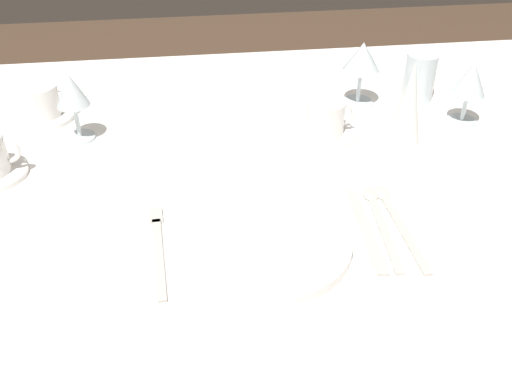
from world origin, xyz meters
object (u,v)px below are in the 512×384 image
(wine_glass_right, at_px, (362,60))
(napkin_folded, at_px, (409,103))
(wine_glass_centre, at_px, (471,81))
(spoon_dessert, at_px, (395,216))
(coffee_cup_right, at_px, (326,117))
(wine_glass_left, at_px, (72,94))
(dinner_plate, at_px, (265,242))
(coffee_cup_left, at_px, (40,100))
(spoon_soup, at_px, (379,217))
(fork_outer, at_px, (158,246))
(dinner_knife, at_px, (366,230))
(drink_tumbler, at_px, (419,80))

(wine_glass_right, bearing_deg, napkin_folded, -74.22)
(wine_glass_centre, bearing_deg, spoon_dessert, -128.85)
(spoon_dessert, xyz_separation_m, wine_glass_centre, (0.24, 0.30, 0.09))
(coffee_cup_right, bearing_deg, wine_glass_left, 174.17)
(dinner_plate, distance_m, wine_glass_left, 0.51)
(coffee_cup_right, bearing_deg, coffee_cup_left, 165.82)
(spoon_soup, bearing_deg, fork_outer, -175.40)
(wine_glass_right, bearing_deg, spoon_dessert, -96.35)
(coffee_cup_left, bearing_deg, spoon_soup, -34.77)
(wine_glass_left, bearing_deg, dinner_knife, -36.06)
(wine_glass_left, bearing_deg, spoon_soup, -32.07)
(fork_outer, distance_m, wine_glass_centre, 0.73)
(spoon_soup, relative_size, coffee_cup_right, 2.21)
(spoon_soup, bearing_deg, dinner_knife, -133.73)
(spoon_soup, height_order, wine_glass_centre, wine_glass_centre)
(coffee_cup_left, distance_m, napkin_folded, 0.76)
(dinner_plate, xyz_separation_m, spoon_soup, (0.20, 0.05, -0.01))
(fork_outer, xyz_separation_m, drink_tumbler, (0.58, 0.45, 0.04))
(wine_glass_centre, height_order, drink_tumbler, wine_glass_centre)
(napkin_folded, bearing_deg, wine_glass_right, 105.78)
(drink_tumbler, xyz_separation_m, napkin_folded, (-0.09, -0.18, 0.04))
(dinner_plate, height_order, napkin_folded, napkin_folded)
(spoon_dessert, bearing_deg, dinner_knife, -152.73)
(spoon_soup, bearing_deg, wine_glass_left, 147.93)
(coffee_cup_right, xyz_separation_m, wine_glass_centre, (0.30, 0.02, 0.05))
(coffee_cup_right, xyz_separation_m, drink_tumbler, (0.24, 0.14, 0.00))
(wine_glass_left, bearing_deg, coffee_cup_right, -5.83)
(wine_glass_left, bearing_deg, spoon_dessert, -30.87)
(spoon_dessert, distance_m, coffee_cup_left, 0.78)
(napkin_folded, bearing_deg, coffee_cup_right, 165.89)
(dinner_plate, height_order, wine_glass_right, wine_glass_right)
(fork_outer, distance_m, wine_glass_left, 0.41)
(drink_tumbler, bearing_deg, spoon_dessert, -113.73)
(fork_outer, bearing_deg, napkin_folded, 28.96)
(dinner_plate, distance_m, wine_glass_right, 0.54)
(wine_glass_centre, xyz_separation_m, wine_glass_left, (-0.80, 0.03, 0.01))
(spoon_dessert, bearing_deg, napkin_folded, 68.68)
(dinner_knife, bearing_deg, fork_outer, 179.65)
(dinner_knife, relative_size, coffee_cup_right, 2.19)
(dinner_plate, xyz_separation_m, drink_tumbler, (0.41, 0.47, 0.04))
(dinner_plate, bearing_deg, wine_glass_left, 131.09)
(coffee_cup_right, height_order, wine_glass_right, wine_glass_right)
(wine_glass_left, bearing_deg, dinner_plate, -48.91)
(dinner_plate, xyz_separation_m, coffee_cup_left, (-0.42, 0.48, 0.03))
(coffee_cup_right, bearing_deg, dinner_knife, -89.88)
(coffee_cup_right, distance_m, wine_glass_left, 0.50)
(dinner_plate, xyz_separation_m, wine_glass_left, (-0.33, 0.38, 0.09))
(spoon_soup, bearing_deg, wine_glass_right, 79.83)
(fork_outer, bearing_deg, coffee_cup_left, 118.62)
(dinner_plate, distance_m, coffee_cup_left, 0.63)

